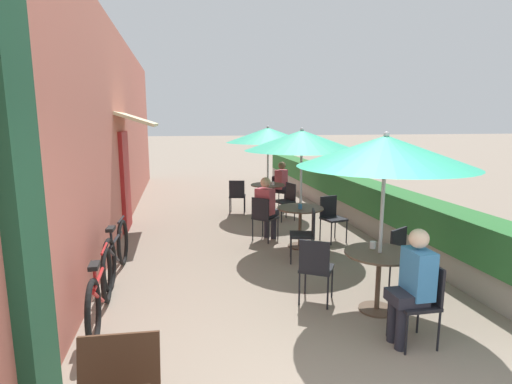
% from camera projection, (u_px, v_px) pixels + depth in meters
% --- Properties ---
extents(cafe_facade_wall, '(0.98, 14.01, 4.20)m').
position_uv_depth(cafe_facade_wall, '(119.00, 131.00, 8.85)').
color(cafe_facade_wall, '#C66B5B').
rests_on(cafe_facade_wall, ground_plane).
extents(planter_hedge, '(0.60, 13.01, 1.01)m').
position_uv_depth(planter_hedge, '(340.00, 192.00, 10.16)').
color(planter_hedge, gray).
rests_on(planter_hedge, ground_plane).
extents(patio_table_near, '(0.84, 0.84, 0.75)m').
position_uv_depth(patio_table_near, '(379.00, 267.00, 4.86)').
color(patio_table_near, brown).
rests_on(patio_table_near, ground_plane).
extents(patio_umbrella_near, '(2.05, 2.05, 2.20)m').
position_uv_depth(patio_umbrella_near, '(386.00, 151.00, 4.61)').
color(patio_umbrella_near, '#B7B7BC').
rests_on(patio_umbrella_near, ground_plane).
extents(cafe_chair_near_left, '(0.55, 0.55, 0.87)m').
position_uv_depth(cafe_chair_near_left, '(316.00, 265.00, 5.04)').
color(cafe_chair_near_left, black).
rests_on(cafe_chair_near_left, ground_plane).
extents(cafe_chair_near_right, '(0.40, 0.40, 0.87)m').
position_uv_depth(cafe_chair_near_right, '(421.00, 297.00, 4.14)').
color(cafe_chair_near_right, black).
rests_on(cafe_chair_near_right, ground_plane).
extents(seated_patron_near_right, '(0.40, 0.34, 1.25)m').
position_uv_depth(seated_patron_near_right, '(413.00, 282.00, 4.09)').
color(seated_patron_near_right, '#23232D').
rests_on(seated_patron_near_right, ground_plane).
extents(cafe_chair_near_back, '(0.55, 0.55, 0.87)m').
position_uv_depth(cafe_chair_near_back, '(405.00, 255.00, 5.41)').
color(cafe_chair_near_back, black).
rests_on(cafe_chair_near_back, ground_plane).
extents(coffee_cup_near, '(0.07, 0.07, 0.09)m').
position_uv_depth(coffee_cup_near, '(373.00, 245.00, 4.97)').
color(coffee_cup_near, white).
rests_on(coffee_cup_near, patio_table_near).
extents(patio_table_mid, '(0.84, 0.84, 0.75)m').
position_uv_depth(patio_table_mid, '(300.00, 217.00, 7.35)').
color(patio_table_mid, brown).
rests_on(patio_table_mid, ground_plane).
extents(patio_umbrella_mid, '(2.05, 2.05, 2.20)m').
position_uv_depth(patio_umbrella_mid, '(302.00, 141.00, 7.10)').
color(patio_umbrella_mid, '#B7B7BC').
rests_on(patio_umbrella_mid, ground_plane).
extents(cafe_chair_mid_left, '(0.49, 0.49, 0.87)m').
position_uv_depth(cafe_chair_mid_left, '(307.00, 231.00, 6.60)').
color(cafe_chair_mid_left, black).
rests_on(cafe_chair_mid_left, ground_plane).
extents(cafe_chair_mid_right, '(0.49, 0.49, 0.87)m').
position_uv_depth(cafe_chair_mid_right, '(331.00, 215.00, 7.75)').
color(cafe_chair_mid_right, black).
rests_on(cafe_chair_mid_right, ground_plane).
extents(cafe_chair_mid_back, '(0.57, 0.57, 0.87)m').
position_uv_depth(cafe_chair_mid_back, '(263.00, 215.00, 7.72)').
color(cafe_chair_mid_back, black).
rests_on(cafe_chair_mid_back, ground_plane).
extents(seated_patron_mid_back, '(0.51, 0.51, 1.25)m').
position_uv_depth(seated_patron_mid_back, '(266.00, 206.00, 7.78)').
color(seated_patron_mid_back, '#23232D').
rests_on(seated_patron_mid_back, ground_plane).
extents(coffee_cup_mid, '(0.07, 0.07, 0.09)m').
position_uv_depth(coffee_cup_mid, '(300.00, 206.00, 7.19)').
color(coffee_cup_mid, teal).
rests_on(coffee_cup_mid, patio_table_mid).
extents(patio_table_far, '(0.84, 0.84, 0.75)m').
position_uv_depth(patio_table_far, '(268.00, 192.00, 10.00)').
color(patio_table_far, brown).
rests_on(patio_table_far, ground_plane).
extents(patio_umbrella_far, '(2.05, 2.05, 2.20)m').
position_uv_depth(patio_umbrella_far, '(268.00, 135.00, 9.75)').
color(patio_umbrella_far, '#B7B7BC').
rests_on(patio_umbrella_far, ground_plane).
extents(cafe_chair_far_left, '(0.50, 0.50, 0.87)m').
position_uv_depth(cafe_chair_far_left, '(287.00, 198.00, 9.39)').
color(cafe_chair_far_left, black).
rests_on(cafe_chair_far_left, ground_plane).
extents(cafe_chair_far_right, '(0.57, 0.57, 0.87)m').
position_uv_depth(cafe_chair_far_right, '(279.00, 189.00, 10.69)').
color(cafe_chair_far_right, black).
rests_on(cafe_chair_far_right, ground_plane).
extents(seated_patron_far_right, '(0.51, 0.51, 1.25)m').
position_uv_depth(seated_patron_far_right, '(283.00, 183.00, 10.60)').
color(seated_patron_far_right, '#23232D').
rests_on(seated_patron_far_right, ground_plane).
extents(cafe_chair_far_back, '(0.48, 0.48, 0.87)m').
position_uv_depth(cafe_chair_far_back, '(237.00, 194.00, 9.95)').
color(cafe_chair_far_back, black).
rests_on(cafe_chair_far_back, ground_plane).
extents(coffee_cup_far, '(0.07, 0.07, 0.09)m').
position_uv_depth(coffee_cup_far, '(273.00, 183.00, 9.86)').
color(coffee_cup_far, white).
rests_on(coffee_cup_far, patio_table_far).
extents(bicycle_leaning, '(0.13, 1.76, 0.81)m').
position_uv_depth(bicycle_leaning, '(101.00, 291.00, 4.64)').
color(bicycle_leaning, black).
rests_on(bicycle_leaning, ground_plane).
extents(bicycle_second, '(0.14, 1.79, 0.84)m').
position_uv_depth(bicycle_second, '(116.00, 252.00, 5.97)').
color(bicycle_second, black).
rests_on(bicycle_second, ground_plane).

